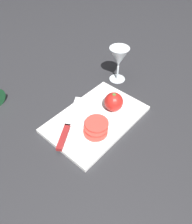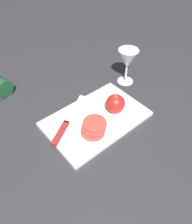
{
  "view_description": "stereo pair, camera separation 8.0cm",
  "coord_description": "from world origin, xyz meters",
  "px_view_note": "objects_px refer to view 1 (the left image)",
  "views": [
    {
      "loc": [
        0.5,
        0.39,
        0.61
      ],
      "look_at": [
        0.08,
        0.02,
        0.04
      ],
      "focal_mm": 35.0,
      "sensor_mm": 36.0,
      "label": 1
    },
    {
      "loc": [
        0.44,
        0.45,
        0.61
      ],
      "look_at": [
        0.08,
        0.02,
        0.04
      ],
      "focal_mm": 35.0,
      "sensor_mm": 36.0,
      "label": 2
    }
  ],
  "objects_px": {
    "whole_tomato": "(114,102)",
    "tomato_slice_stack_near": "(96,128)",
    "knife": "(66,131)",
    "wine_glass": "(119,58)"
  },
  "relations": [
    {
      "from": "knife",
      "to": "tomato_slice_stack_near",
      "type": "bearing_deg",
      "value": -74.38
    },
    {
      "from": "whole_tomato",
      "to": "tomato_slice_stack_near",
      "type": "relative_size",
      "value": 0.7
    },
    {
      "from": "whole_tomato",
      "to": "knife",
      "type": "bearing_deg",
      "value": -14.43
    },
    {
      "from": "wine_glass",
      "to": "knife",
      "type": "relative_size",
      "value": 0.65
    },
    {
      "from": "whole_tomato",
      "to": "tomato_slice_stack_near",
      "type": "height_order",
      "value": "whole_tomato"
    },
    {
      "from": "knife",
      "to": "wine_glass",
      "type": "bearing_deg",
      "value": -21.4
    },
    {
      "from": "knife",
      "to": "tomato_slice_stack_near",
      "type": "xyz_separation_m",
      "value": [
        -0.08,
        0.07,
        0.01
      ]
    },
    {
      "from": "whole_tomato",
      "to": "tomato_slice_stack_near",
      "type": "bearing_deg",
      "value": 9.46
    },
    {
      "from": "wine_glass",
      "to": "knife",
      "type": "height_order",
      "value": "wine_glass"
    },
    {
      "from": "wine_glass",
      "to": "knife",
      "type": "bearing_deg",
      "value": 9.66
    }
  ]
}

